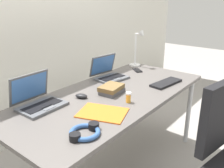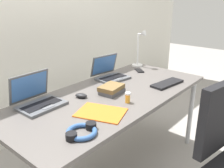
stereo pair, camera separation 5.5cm
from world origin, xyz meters
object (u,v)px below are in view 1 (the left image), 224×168
at_px(cell_phone, 137,70).
at_px(headphones, 85,132).
at_px(paper_folder_mid_desk, 103,113).
at_px(laptop_center, 38,100).
at_px(pill_bottle, 128,97).
at_px(desk_lamp, 138,49).
at_px(book_stack, 112,89).
at_px(computer_mouse, 81,96).
at_px(laptop_by_keyboard, 109,74).
at_px(external_keyboard, 166,83).

bearing_deg(cell_phone, headphones, -122.62).
height_order(cell_phone, paper_folder_mid_desk, cell_phone).
relative_size(laptop_center, pill_bottle, 3.99).
bearing_deg(desk_lamp, book_stack, -161.13).
relative_size(computer_mouse, headphones, 0.45).
height_order(laptop_center, headphones, laptop_center).
xyz_separation_m(laptop_by_keyboard, cell_phone, (0.38, -0.07, -0.04)).
bearing_deg(cell_phone, external_keyboard, -75.98).
xyz_separation_m(desk_lamp, headphones, (-1.37, -0.54, -0.18)).
bearing_deg(laptop_center, pill_bottle, -45.26).
relative_size(headphones, book_stack, 1.00).
relative_size(desk_lamp, external_keyboard, 1.21).
distance_m(laptop_by_keyboard, cell_phone, 0.39).
bearing_deg(book_stack, cell_phone, 15.31).
xyz_separation_m(laptop_by_keyboard, laptop_center, (-0.79, -0.00, 0.00)).
relative_size(desk_lamp, book_stack, 1.88).
relative_size(external_keyboard, computer_mouse, 3.44).
xyz_separation_m(laptop_center, book_stack, (0.51, -0.25, -0.01)).
distance_m(laptop_center, paper_folder_mid_desk, 0.47).
height_order(desk_lamp, paper_folder_mid_desk, desk_lamp).
relative_size(laptop_center, paper_folder_mid_desk, 1.02).
distance_m(laptop_center, cell_phone, 1.17).
xyz_separation_m(laptop_center, pill_bottle, (0.45, -0.45, -0.01)).
xyz_separation_m(laptop_center, external_keyboard, (0.98, -0.49, -0.04)).
relative_size(desk_lamp, headphones, 1.87).
bearing_deg(headphones, laptop_by_keyboard, 31.34).
distance_m(computer_mouse, headphones, 0.52).
xyz_separation_m(laptop_by_keyboard, computer_mouse, (-0.49, -0.13, -0.03)).
xyz_separation_m(cell_phone, pill_bottle, (-0.71, -0.38, 0.04)).
relative_size(laptop_by_keyboard, book_stack, 1.51).
relative_size(laptop_by_keyboard, paper_folder_mid_desk, 1.04).
relative_size(laptop_by_keyboard, pill_bottle, 4.08).
distance_m(laptop_by_keyboard, computer_mouse, 0.51).
relative_size(desk_lamp, laptop_center, 1.27).
xyz_separation_m(desk_lamp, laptop_center, (-1.31, -0.02, -0.15)).
xyz_separation_m(desk_lamp, paper_folder_mid_desk, (-1.11, -0.44, -0.19)).
bearing_deg(external_keyboard, laptop_by_keyboard, 119.44).
xyz_separation_m(computer_mouse, headphones, (-0.35, -0.38, -0.00)).
bearing_deg(pill_bottle, cell_phone, 28.18).
distance_m(laptop_center, book_stack, 0.57).
bearing_deg(headphones, desk_lamp, 21.36).
distance_m(laptop_by_keyboard, book_stack, 0.37).
bearing_deg(paper_folder_mid_desk, book_stack, 28.64).
xyz_separation_m(laptop_by_keyboard, headphones, (-0.85, -0.52, -0.03)).
xyz_separation_m(desk_lamp, pill_bottle, (-0.86, -0.48, -0.16)).
xyz_separation_m(computer_mouse, cell_phone, (0.87, 0.06, -0.01)).
relative_size(external_keyboard, pill_bottle, 4.18).
bearing_deg(headphones, laptop_center, 83.17).
distance_m(headphones, paper_folder_mid_desk, 0.28).
distance_m(computer_mouse, book_stack, 0.25).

